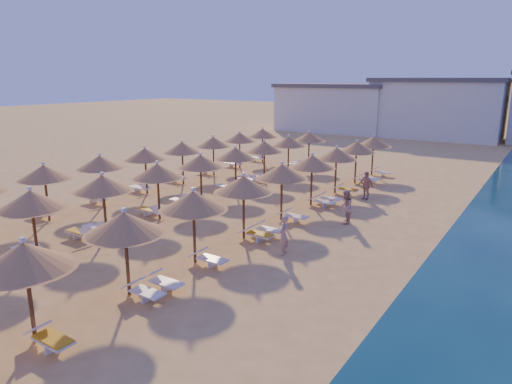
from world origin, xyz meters
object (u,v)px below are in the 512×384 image
Objects in this scene: beachgoer_b at (346,207)px; parasol_row_east at (264,178)px; beachgoer_c at (366,185)px; parasol_row_west at (180,167)px; beachgoer_a at (283,235)px.

parasol_row_east is at bearing -61.00° from beachgoer_b.
parasol_row_west is at bearing -117.61° from beachgoer_c.
beachgoer_b is 1.03× the size of beachgoer_a.
parasol_row_east is at bearing -89.55° from beachgoer_c.
beachgoer_a is (8.01, -2.46, -1.68)m from parasol_row_west.
parasol_row_west is at bearing -85.65° from beachgoer_b.
beachgoer_c is at bearing 46.73° from parasol_row_west.
beachgoer_b reaches higher than beachgoer_a.
beachgoer_a is at bearing -20.15° from beachgoer_b.
parasol_row_east is at bearing -149.91° from beachgoer_a.
parasol_row_west reaches higher than beachgoer_b.
beachgoer_a is (0.34, -10.61, -0.02)m from beachgoer_c.
parasol_row_east reaches higher than beachgoer_b.
beachgoer_b is (3.08, 2.93, -1.66)m from parasol_row_east.
beachgoer_c reaches higher than beachgoer_b.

